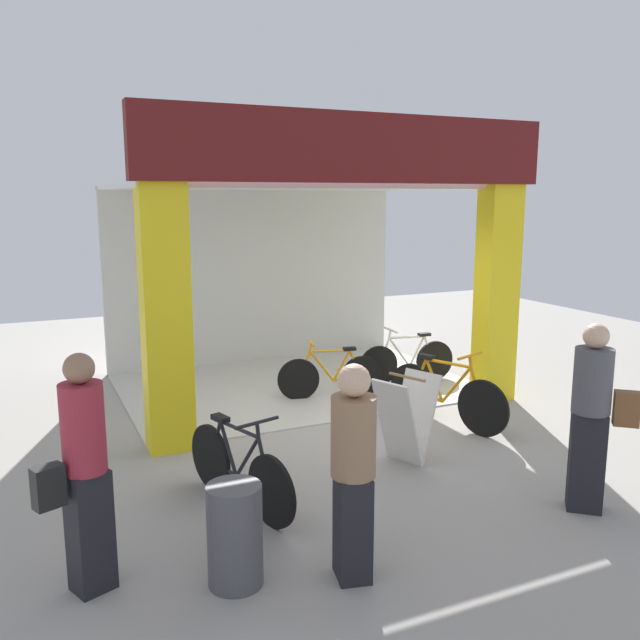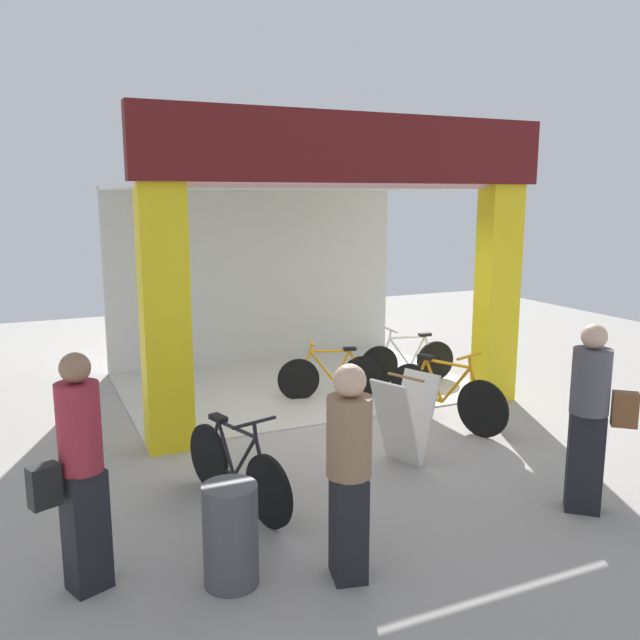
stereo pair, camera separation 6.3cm
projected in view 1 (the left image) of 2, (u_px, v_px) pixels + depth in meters
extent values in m
plane|color=#9E9991|center=(349.00, 421.00, 8.42)|extent=(18.00, 18.00, 0.00)
cube|color=beige|center=(296.00, 385.00, 9.99)|extent=(5.00, 3.51, 0.02)
cube|color=silver|center=(255.00, 275.00, 11.29)|extent=(5.00, 0.12, 2.95)
cube|color=yellow|center=(166.00, 320.00, 7.23)|extent=(0.51, 0.36, 2.95)
cube|color=yellow|center=(496.00, 295.00, 9.07)|extent=(0.51, 0.36, 2.95)
cube|color=#591414|center=(357.00, 148.00, 7.68)|extent=(5.20, 0.20, 0.79)
cube|color=silver|center=(294.00, 187.00, 9.46)|extent=(5.00, 3.51, 0.06)
cylinder|color=black|center=(362.00, 376.00, 9.40)|extent=(0.58, 0.18, 0.59)
cylinder|color=black|center=(298.00, 380.00, 9.24)|extent=(0.58, 0.18, 0.59)
cylinder|color=orange|center=(347.00, 379.00, 9.37)|extent=(0.39, 0.13, 0.08)
cylinder|color=orange|center=(342.00, 366.00, 9.32)|extent=(0.26, 0.09, 0.44)
cylinder|color=orange|center=(322.00, 366.00, 9.26)|extent=(0.36, 0.12, 0.46)
cylinder|color=orange|center=(330.00, 351.00, 9.25)|extent=(0.55, 0.17, 0.05)
cylinder|color=orange|center=(355.00, 364.00, 9.35)|extent=(0.19, 0.08, 0.39)
cylinder|color=orange|center=(305.00, 365.00, 9.22)|extent=(0.18, 0.07, 0.41)
cylinder|color=orange|center=(311.00, 347.00, 9.19)|extent=(0.06, 0.04, 0.12)
cylinder|color=orange|center=(311.00, 343.00, 9.18)|extent=(0.13, 0.40, 0.03)
cube|color=black|center=(350.00, 349.00, 9.29)|extent=(0.19, 0.13, 0.04)
cylinder|color=black|center=(434.00, 361.00, 10.22)|extent=(0.62, 0.08, 0.62)
cylinder|color=black|center=(378.00, 366.00, 9.89)|extent=(0.62, 0.08, 0.62)
cylinder|color=white|center=(422.00, 364.00, 10.15)|extent=(0.42, 0.06, 0.08)
cylinder|color=white|center=(417.00, 351.00, 10.08)|extent=(0.27, 0.05, 0.46)
cylinder|color=white|center=(400.00, 352.00, 9.98)|extent=(0.38, 0.06, 0.48)
cylinder|color=white|center=(407.00, 337.00, 9.98)|extent=(0.59, 0.08, 0.05)
cylinder|color=white|center=(429.00, 349.00, 10.15)|extent=(0.20, 0.05, 0.41)
cylinder|color=white|center=(384.00, 352.00, 9.89)|extent=(0.19, 0.05, 0.43)
cylinder|color=white|center=(390.00, 334.00, 9.87)|extent=(0.05, 0.04, 0.13)
cylinder|color=white|center=(391.00, 330.00, 9.86)|extent=(0.06, 0.43, 0.03)
cube|color=black|center=(424.00, 334.00, 10.08)|extent=(0.19, 0.11, 0.05)
cylinder|color=black|center=(412.00, 390.00, 8.58)|extent=(0.27, 0.66, 0.68)
cylinder|color=black|center=(483.00, 408.00, 7.83)|extent=(0.27, 0.66, 0.68)
cylinder|color=orange|center=(428.00, 396.00, 8.41)|extent=(0.19, 0.45, 0.09)
cylinder|color=orange|center=(434.00, 380.00, 8.30)|extent=(0.13, 0.29, 0.51)
cylinder|color=orange|center=(456.00, 385.00, 8.07)|extent=(0.17, 0.41, 0.54)
cylinder|color=orange|center=(448.00, 363.00, 8.12)|extent=(0.25, 0.63, 0.05)
cylinder|color=orange|center=(420.00, 375.00, 8.46)|extent=(0.11, 0.22, 0.46)
cylinder|color=orange|center=(476.00, 388.00, 7.87)|extent=(0.10, 0.21, 0.47)
cylinder|color=orange|center=(470.00, 362.00, 7.88)|extent=(0.05, 0.07, 0.14)
cylinder|color=orange|center=(470.00, 356.00, 7.87)|extent=(0.46, 0.19, 0.03)
cube|color=black|center=(426.00, 357.00, 8.35)|extent=(0.17, 0.23, 0.05)
cylinder|color=black|center=(211.00, 457.00, 6.42)|extent=(0.21, 0.63, 0.64)
cylinder|color=black|center=(271.00, 491.00, 5.68)|extent=(0.21, 0.63, 0.64)
cylinder|color=black|center=(224.00, 467.00, 6.25)|extent=(0.15, 0.43, 0.08)
cylinder|color=black|center=(228.00, 449.00, 6.15)|extent=(0.11, 0.28, 0.48)
cylinder|color=black|center=(247.00, 458.00, 5.91)|extent=(0.14, 0.39, 0.50)
cylinder|color=black|center=(239.00, 429.00, 5.97)|extent=(0.20, 0.60, 0.05)
cylinder|color=black|center=(216.00, 440.00, 6.30)|extent=(0.09, 0.21, 0.43)
cylinder|color=black|center=(264.00, 464.00, 5.71)|extent=(0.09, 0.19, 0.45)
cylinder|color=black|center=(258.00, 430.00, 5.73)|extent=(0.05, 0.06, 0.13)
cylinder|color=black|center=(257.00, 423.00, 5.72)|extent=(0.44, 0.15, 0.03)
cube|color=black|center=(220.00, 418.00, 6.19)|extent=(0.15, 0.21, 0.05)
cube|color=silver|center=(397.00, 423.00, 6.95)|extent=(0.48, 0.55, 0.94)
cube|color=silver|center=(414.00, 416.00, 7.17)|extent=(0.48, 0.55, 0.94)
cylinder|color=olive|center=(407.00, 377.00, 6.98)|extent=(0.20, 0.43, 0.03)
cube|color=black|center=(353.00, 527.00, 4.91)|extent=(0.30, 0.34, 0.81)
cylinder|color=#8C6B4C|center=(353.00, 436.00, 4.78)|extent=(0.40, 0.40, 0.59)
sphere|color=#D8AD8C|center=(354.00, 380.00, 4.70)|extent=(0.24, 0.24, 0.24)
cube|color=white|center=(344.00, 465.00, 5.12)|extent=(0.17, 0.23, 0.34)
cube|color=black|center=(90.00, 531.00, 4.75)|extent=(0.34, 0.32, 0.90)
cylinder|color=maroon|center=(83.00, 428.00, 4.61)|extent=(0.39, 0.39, 0.64)
sphere|color=#8C664C|center=(79.00, 368.00, 4.53)|extent=(0.21, 0.21, 0.21)
cube|color=black|center=(48.00, 487.00, 4.48)|extent=(0.23, 0.19, 0.29)
cube|color=black|center=(586.00, 461.00, 5.98)|extent=(0.38, 0.38, 0.92)
cylinder|color=#4C4C51|center=(593.00, 381.00, 5.84)|extent=(0.47, 0.47, 0.58)
sphere|color=#D8AD8C|center=(596.00, 336.00, 5.77)|extent=(0.22, 0.22, 0.22)
cube|color=brown|center=(627.00, 409.00, 5.80)|extent=(0.24, 0.23, 0.31)
cylinder|color=#4C4C51|center=(235.00, 535.00, 4.83)|extent=(0.41, 0.41, 0.77)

